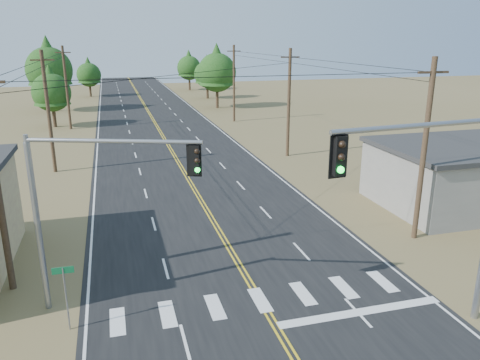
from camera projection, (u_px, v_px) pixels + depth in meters
name	position (u px, v px, depth m)	size (l,w,h in m)	color
road	(182.00, 169.00, 40.51)	(15.00, 200.00, 0.02)	black
utility_pole_left_mid	(48.00, 111.00, 38.17)	(1.80, 0.30, 10.00)	#4C3826
utility_pole_left_far	(67.00, 87.00, 56.60)	(1.80, 0.30, 10.00)	#4C3826
utility_pole_right_near	(424.00, 150.00, 25.13)	(1.80, 0.30, 10.00)	#4C3826
utility_pole_right_mid	(289.00, 102.00, 43.55)	(1.80, 0.30, 10.00)	#4C3826
utility_pole_right_far	(234.00, 83.00, 61.98)	(1.80, 0.30, 10.00)	#4C3826
signal_mast_left	(83.00, 195.00, 18.10)	(6.48, 2.53, 7.42)	gray
signal_mast_right	(451.00, 190.00, 16.62)	(7.36, 1.09, 8.37)	gray
street_sign	(65.00, 288.00, 17.72)	(0.80, 0.06, 2.69)	gray
tree_left_near	(51.00, 88.00, 58.06)	(4.74, 4.74, 7.90)	#3F2D1E
tree_left_mid	(49.00, 65.00, 69.99)	(6.79, 6.79, 11.31)	#3F2D1E
tree_left_far	(89.00, 72.00, 88.54)	(4.48, 4.48, 7.47)	#3F2D1E
tree_right_near	(217.00, 68.00, 73.73)	(6.09, 6.09, 10.15)	#3F2D1E
tree_right_mid	(207.00, 72.00, 85.78)	(4.78, 4.78, 7.96)	#3F2D1E
tree_right_far	(189.00, 65.00, 99.54)	(5.09, 5.09, 8.48)	#3F2D1E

